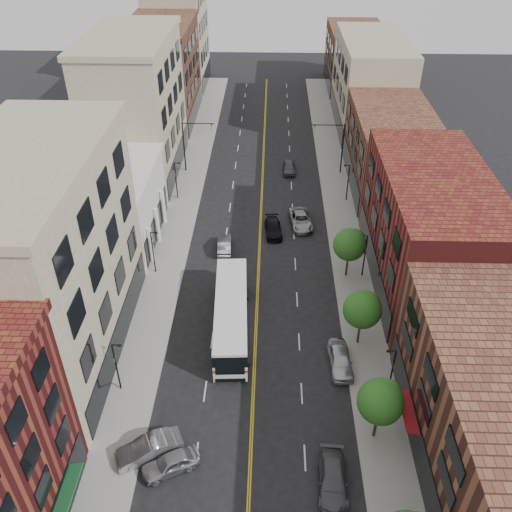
# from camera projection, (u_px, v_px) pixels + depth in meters

# --- Properties ---
(ground) EXTENTS (220.00, 220.00, 0.00)m
(ground) POSITION_uv_depth(u_px,v_px,m) (249.00, 481.00, 38.24)
(ground) COLOR black
(ground) RESTS_ON ground
(sidewalk_left) EXTENTS (4.00, 110.00, 0.15)m
(sidewalk_left) POSITION_uv_depth(u_px,v_px,m) (180.00, 218.00, 66.88)
(sidewalk_left) COLOR gray
(sidewalk_left) RESTS_ON ground
(sidewalk_right) EXTENTS (4.00, 110.00, 0.15)m
(sidewalk_right) POSITION_uv_depth(u_px,v_px,m) (342.00, 221.00, 66.40)
(sidewalk_right) COLOR gray
(sidewalk_right) RESTS_ON ground
(bldg_l_tanoffice) EXTENTS (10.00, 22.00, 18.00)m
(bldg_l_tanoffice) POSITION_uv_depth(u_px,v_px,m) (46.00, 265.00, 43.97)
(bldg_l_tanoffice) COLOR gray
(bldg_l_tanoffice) RESTS_ON ground
(bldg_l_white) EXTENTS (10.00, 14.00, 8.00)m
(bldg_l_white) POSITION_uv_depth(u_px,v_px,m) (111.00, 206.00, 61.51)
(bldg_l_white) COLOR silver
(bldg_l_white) RESTS_ON ground
(bldg_l_far_a) EXTENTS (10.00, 20.00, 18.00)m
(bldg_l_far_a) POSITION_uv_depth(u_px,v_px,m) (136.00, 110.00, 72.41)
(bldg_l_far_a) COLOR gray
(bldg_l_far_a) RESTS_ON ground
(bldg_l_far_b) EXTENTS (10.00, 20.00, 15.00)m
(bldg_l_far_b) POSITION_uv_depth(u_px,v_px,m) (163.00, 75.00, 89.54)
(bldg_l_far_b) COLOR brown
(bldg_l_far_b) RESTS_ON ground
(bldg_l_far_c) EXTENTS (10.00, 16.00, 20.00)m
(bldg_l_far_c) POSITION_uv_depth(u_px,v_px,m) (178.00, 32.00, 102.71)
(bldg_l_far_c) COLOR gray
(bldg_l_far_c) RESTS_ON ground
(bldg_r_near) EXTENTS (10.00, 26.00, 10.00)m
(bldg_r_near) POSITION_uv_depth(u_px,v_px,m) (512.00, 444.00, 34.92)
(bldg_r_near) COLOR brown
(bldg_r_near) RESTS_ON ground
(bldg_r_mid) EXTENTS (10.00, 22.00, 12.00)m
(bldg_r_mid) POSITION_uv_depth(u_px,v_px,m) (429.00, 230.00, 53.84)
(bldg_r_mid) COLOR #591718
(bldg_r_mid) RESTS_ON ground
(bldg_r_far_a) EXTENTS (10.00, 20.00, 10.00)m
(bldg_r_far_a) POSITION_uv_depth(u_px,v_px,m) (391.00, 150.00, 71.48)
(bldg_r_far_a) COLOR brown
(bldg_r_far_a) RESTS_ON ground
(bldg_r_far_b) EXTENTS (10.00, 22.00, 14.00)m
(bldg_r_far_b) POSITION_uv_depth(u_px,v_px,m) (370.00, 84.00, 87.38)
(bldg_r_far_b) COLOR gray
(bldg_r_far_b) RESTS_ON ground
(bldg_r_far_c) EXTENTS (10.00, 18.00, 11.00)m
(bldg_r_far_c) POSITION_uv_depth(u_px,v_px,m) (355.00, 58.00, 104.51)
(bldg_r_far_c) COLOR brown
(bldg_r_far_c) RESTS_ON ground
(tree_r_1) EXTENTS (3.40, 3.40, 5.59)m
(tree_r_1) POSITION_uv_depth(u_px,v_px,m) (382.00, 400.00, 38.92)
(tree_r_1) COLOR black
(tree_r_1) RESTS_ON sidewalk_right
(tree_r_2) EXTENTS (3.40, 3.40, 5.59)m
(tree_r_2) POSITION_uv_depth(u_px,v_px,m) (363.00, 308.00, 47.04)
(tree_r_2) COLOR black
(tree_r_2) RESTS_ON sidewalk_right
(tree_r_3) EXTENTS (3.40, 3.40, 5.59)m
(tree_r_3) POSITION_uv_depth(u_px,v_px,m) (350.00, 244.00, 55.17)
(tree_r_3) COLOR black
(tree_r_3) RESTS_ON sidewalk_right
(lamp_l_1) EXTENTS (0.81, 0.55, 5.05)m
(lamp_l_1) POSITION_uv_depth(u_px,v_px,m) (116.00, 364.00, 43.28)
(lamp_l_1) COLOR black
(lamp_l_1) RESTS_ON sidewalk_left
(lamp_l_2) EXTENTS (0.81, 0.55, 5.05)m
(lamp_l_2) POSITION_uv_depth(u_px,v_px,m) (153.00, 250.00, 56.28)
(lamp_l_2) COLOR black
(lamp_l_2) RESTS_ON sidewalk_left
(lamp_l_3) EXTENTS (0.81, 0.55, 5.05)m
(lamp_l_3) POSITION_uv_depth(u_px,v_px,m) (176.00, 178.00, 69.28)
(lamp_l_3) COLOR black
(lamp_l_3) RESTS_ON sidewalk_left
(lamp_r_1) EXTENTS (0.81, 0.55, 5.05)m
(lamp_r_1) POSITION_uv_depth(u_px,v_px,m) (392.00, 371.00, 42.75)
(lamp_r_1) COLOR black
(lamp_r_1) RESTS_ON sidewalk_right
(lamp_r_2) EXTENTS (0.81, 0.55, 5.05)m
(lamp_r_2) POSITION_uv_depth(u_px,v_px,m) (365.00, 254.00, 55.75)
(lamp_r_2) COLOR black
(lamp_r_2) RESTS_ON sidewalk_right
(lamp_r_3) EXTENTS (0.81, 0.55, 5.05)m
(lamp_r_3) POSITION_uv_depth(u_px,v_px,m) (348.00, 181.00, 68.75)
(lamp_r_3) COLOR black
(lamp_r_3) RESTS_ON sidewalk_right
(signal_mast_left) EXTENTS (4.49, 0.18, 7.20)m
(signal_mast_left) POSITION_uv_depth(u_px,v_px,m) (189.00, 141.00, 74.79)
(signal_mast_left) COLOR black
(signal_mast_left) RESTS_ON sidewalk_left
(signal_mast_right) EXTENTS (4.49, 0.18, 7.20)m
(signal_mast_right) POSITION_uv_depth(u_px,v_px,m) (338.00, 142.00, 74.29)
(signal_mast_right) COLOR black
(signal_mast_right) RESTS_ON sidewalk_right
(city_bus) EXTENTS (3.73, 13.45, 3.42)m
(city_bus) POSITION_uv_depth(u_px,v_px,m) (231.00, 314.00, 49.67)
(city_bus) COLOR silver
(city_bus) RESTS_ON ground
(car_angle_a) EXTENTS (4.53, 3.48, 1.44)m
(car_angle_a) POSITION_uv_depth(u_px,v_px,m) (171.00, 463.00, 38.59)
(car_angle_a) COLOR gray
(car_angle_a) RESTS_ON ground
(car_angle_b) EXTENTS (5.16, 3.69, 1.62)m
(car_angle_b) POSITION_uv_depth(u_px,v_px,m) (149.00, 448.00, 39.48)
(car_angle_b) COLOR #95989C
(car_angle_b) RESTS_ON ground
(car_parked_mid) EXTENTS (2.21, 5.01, 1.43)m
(car_parked_mid) POSITION_uv_depth(u_px,v_px,m) (333.00, 479.00, 37.57)
(car_parked_mid) COLOR #49484D
(car_parked_mid) RESTS_ON ground
(car_parked_far) EXTENTS (2.15, 4.82, 1.61)m
(car_parked_far) POSITION_uv_depth(u_px,v_px,m) (340.00, 360.00, 46.60)
(car_parked_far) COLOR #BABCC3
(car_parked_far) RESTS_ON ground
(car_lane_behind) EXTENTS (1.77, 4.36, 1.41)m
(car_lane_behind) POSITION_uv_depth(u_px,v_px,m) (224.00, 245.00, 61.08)
(car_lane_behind) COLOR #46454A
(car_lane_behind) RESTS_ON ground
(car_lane_a) EXTENTS (2.31, 4.82, 1.35)m
(car_lane_a) POSITION_uv_depth(u_px,v_px,m) (273.00, 228.00, 63.89)
(car_lane_a) COLOR black
(car_lane_a) RESTS_ON ground
(car_lane_b) EXTENTS (3.16, 5.66, 1.49)m
(car_lane_b) POSITION_uv_depth(u_px,v_px,m) (301.00, 220.00, 65.32)
(car_lane_b) COLOR gray
(car_lane_b) RESTS_ON ground
(car_lane_c) EXTENTS (1.80, 4.31, 1.46)m
(car_lane_c) POSITION_uv_depth(u_px,v_px,m) (289.00, 167.00, 76.86)
(car_lane_c) COLOR #45454A
(car_lane_c) RESTS_ON ground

